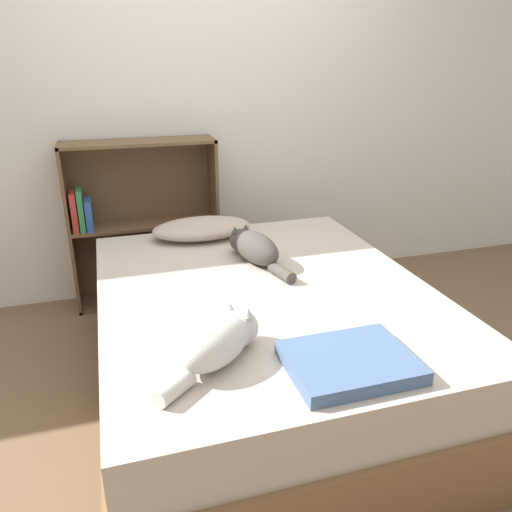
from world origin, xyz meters
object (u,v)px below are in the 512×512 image
object	(u,v)px
bed	(265,341)
bookshelf	(140,221)
cat_light	(220,341)
pillow	(202,228)
cat_dark	(254,247)

from	to	relation	value
bed	bookshelf	bearing A→B (deg)	110.30
bed	bookshelf	xyz separation A→B (m)	(-0.46, 1.24, 0.26)
bed	cat_light	xyz separation A→B (m)	(-0.32, -0.50, 0.36)
bed	pillow	xyz separation A→B (m)	(-0.14, 0.74, 0.34)
pillow	cat_light	distance (m)	1.26
pillow	cat_light	world-z (taller)	cat_light
cat_dark	cat_light	bearing A→B (deg)	141.76
cat_dark	bookshelf	xyz separation A→B (m)	(-0.50, 0.92, -0.10)
bed	cat_dark	distance (m)	0.48
cat_dark	bookshelf	bearing A→B (deg)	14.47
cat_light	pillow	bearing A→B (deg)	41.47
bed	bookshelf	size ratio (longest dim) A/B	1.75
bed	cat_light	size ratio (longest dim) A/B	4.46
cat_dark	bookshelf	world-z (taller)	bookshelf
cat_light	cat_dark	size ratio (longest dim) A/B	0.79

